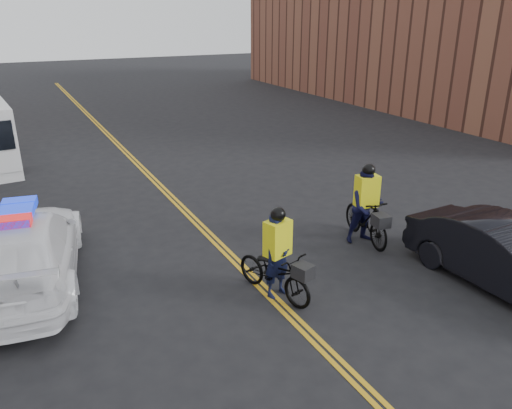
{
  "coord_description": "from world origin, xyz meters",
  "views": [
    {
      "loc": [
        -4.47,
        -8.17,
        5.68
      ],
      "look_at": [
        0.66,
        1.89,
        1.3
      ],
      "focal_mm": 35.0,
      "sensor_mm": 36.0,
      "label": 1
    }
  ],
  "objects_px": {
    "police_cruiser": "(23,250)",
    "cyclist_far": "(365,212)",
    "dark_sedan": "(505,256)",
    "cyclist_near": "(278,265)"
  },
  "relations": [
    {
      "from": "police_cruiser",
      "to": "dark_sedan",
      "type": "bearing_deg",
      "value": 162.15
    },
    {
      "from": "police_cruiser",
      "to": "cyclist_near",
      "type": "height_order",
      "value": "cyclist_near"
    },
    {
      "from": "police_cruiser",
      "to": "cyclist_far",
      "type": "height_order",
      "value": "cyclist_far"
    },
    {
      "from": "police_cruiser",
      "to": "dark_sedan",
      "type": "distance_m",
      "value": 10.49
    },
    {
      "from": "police_cruiser",
      "to": "dark_sedan",
      "type": "xyz_separation_m",
      "value": [
        9.28,
        -4.88,
        -0.08
      ]
    },
    {
      "from": "police_cruiser",
      "to": "dark_sedan",
      "type": "relative_size",
      "value": 1.32
    },
    {
      "from": "dark_sedan",
      "to": "cyclist_far",
      "type": "height_order",
      "value": "cyclist_far"
    },
    {
      "from": "cyclist_near",
      "to": "cyclist_far",
      "type": "bearing_deg",
      "value": 4.45
    },
    {
      "from": "police_cruiser",
      "to": "cyclist_far",
      "type": "distance_m",
      "value": 8.22
    },
    {
      "from": "dark_sedan",
      "to": "cyclist_far",
      "type": "distance_m",
      "value": 3.46
    }
  ]
}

